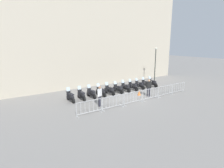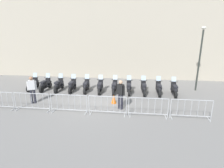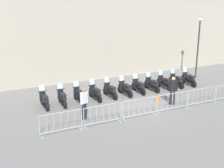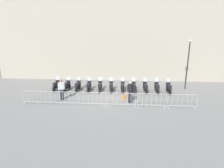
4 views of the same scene
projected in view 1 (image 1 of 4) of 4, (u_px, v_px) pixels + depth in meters
name	position (u px, v px, depth m)	size (l,w,h in m)	color
ground_plane	(129.00, 97.00, 17.60)	(120.00, 120.00, 0.00)	slate
building_facade	(92.00, 33.00, 22.17)	(28.00, 2.40, 13.18)	#B2A893
motorcycle_0	(71.00, 97.00, 16.01)	(0.66, 1.72, 1.24)	black
motorcycle_1	(82.00, 95.00, 16.57)	(0.60, 1.72, 1.24)	black
motorcycle_2	(92.00, 93.00, 17.19)	(0.67, 1.72, 1.24)	black
motorcycle_3	(101.00, 92.00, 17.76)	(0.71, 1.71, 1.24)	black
motorcycle_4	(110.00, 90.00, 18.39)	(0.73, 1.70, 1.24)	black
motorcycle_5	(118.00, 89.00, 18.95)	(0.72, 1.70, 1.24)	black
motorcycle_6	(126.00, 88.00, 19.59)	(0.64, 1.72, 1.24)	black
motorcycle_7	(133.00, 86.00, 20.18)	(0.70, 1.71, 1.24)	black
motorcycle_8	(140.00, 85.00, 20.81)	(0.70, 1.71, 1.24)	black
motorcycle_9	(146.00, 84.00, 21.41)	(0.65, 1.72, 1.24)	black
motorcycle_10	(153.00, 83.00, 21.95)	(0.63, 1.72, 1.24)	black
barrier_segment_0	(89.00, 108.00, 13.04)	(2.04, 0.78, 1.07)	#B2B5B7
barrier_segment_1	(113.00, 102.00, 14.25)	(2.04, 0.78, 1.07)	#B2B5B7
barrier_segment_2	(133.00, 98.00, 15.46)	(2.04, 0.78, 1.07)	#B2B5B7
barrier_segment_3	(151.00, 94.00, 16.68)	(2.04, 0.78, 1.07)	#B2B5B7
barrier_segment_4	(165.00, 91.00, 17.89)	(2.04, 0.78, 1.07)	#B2B5B7
barrier_segment_5	(178.00, 88.00, 19.10)	(2.04, 0.78, 1.07)	#B2B5B7
street_lamp	(155.00, 61.00, 23.65)	(0.36, 0.36, 4.73)	#2D332D
officer_near_row_end	(149.00, 87.00, 17.63)	(0.52, 0.33, 1.73)	#23232D
officer_mid_plaza	(100.00, 95.00, 14.73)	(0.45, 0.39, 1.73)	#23232D
traffic_cone	(139.00, 93.00, 18.17)	(0.32, 0.32, 0.55)	orange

